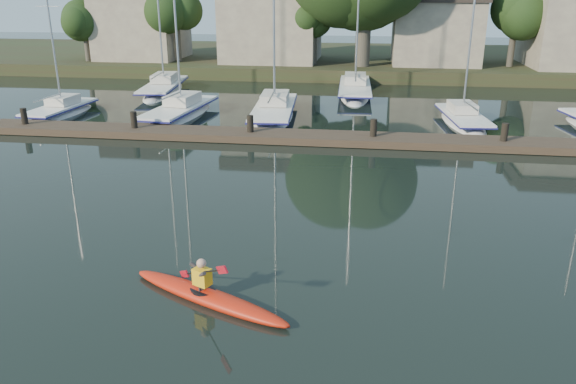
# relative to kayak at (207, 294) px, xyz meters

# --- Properties ---
(ground) EXTENTS (160.00, 160.00, 0.00)m
(ground) POSITION_rel_kayak_xyz_m (0.88, 1.15, -0.18)
(ground) COLOR black
(ground) RESTS_ON ground
(kayak) EXTENTS (4.50, 2.51, 1.49)m
(kayak) POSITION_rel_kayak_xyz_m (0.00, 0.00, 0.00)
(kayak) COLOR red
(kayak) RESTS_ON ground
(dock) EXTENTS (34.00, 2.00, 1.80)m
(dock) POSITION_rel_kayak_xyz_m (0.88, 15.15, 0.02)
(dock) COLOR #483729
(dock) RESTS_ON ground
(sailboat_0) EXTENTS (2.26, 6.83, 10.68)m
(sailboat_0) POSITION_rel_kayak_xyz_m (-14.38, 19.09, -0.36)
(sailboat_0) COLOR white
(sailboat_0) RESTS_ON ground
(sailboat_1) EXTENTS (2.94, 8.91, 14.32)m
(sailboat_1) POSITION_rel_kayak_xyz_m (-7.28, 19.70, -0.38)
(sailboat_1) COLOR white
(sailboat_1) RESTS_ON ground
(sailboat_2) EXTENTS (3.00, 9.88, 16.12)m
(sailboat_2) POSITION_rel_kayak_xyz_m (-1.83, 20.44, -0.38)
(sailboat_2) COLOR white
(sailboat_2) RESTS_ON ground
(sailboat_3) EXTENTS (2.68, 7.42, 11.71)m
(sailboat_3) POSITION_rel_kayak_xyz_m (8.78, 20.22, -0.35)
(sailboat_3) COLOR white
(sailboat_3) RESTS_ON ground
(sailboat_5) EXTENTS (3.36, 9.64, 15.63)m
(sailboat_5) POSITION_rel_kayak_xyz_m (-11.08, 27.43, -0.38)
(sailboat_5) COLOR white
(sailboat_5) RESTS_ON ground
(sailboat_6) EXTENTS (2.59, 10.71, 16.91)m
(sailboat_6) POSITION_rel_kayak_xyz_m (2.57, 28.80, -0.38)
(sailboat_6) COLOR white
(sailboat_6) RESTS_ON ground
(shore) EXTENTS (90.00, 25.25, 12.75)m
(shore) POSITION_rel_kayak_xyz_m (2.49, 41.43, 3.05)
(shore) COLOR #28381C
(shore) RESTS_ON ground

